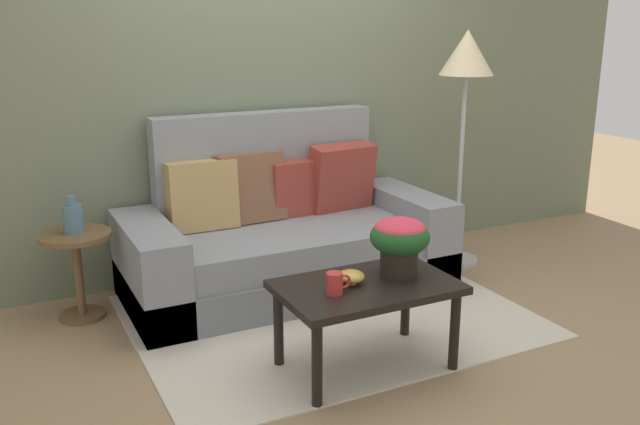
# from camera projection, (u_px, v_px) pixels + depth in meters

# --- Properties ---
(ground_plane) EXTENTS (14.00, 14.00, 0.00)m
(ground_plane) POSITION_uv_depth(u_px,v_px,m) (335.00, 322.00, 4.00)
(ground_plane) COLOR #997A56
(wall_back) EXTENTS (6.40, 0.12, 2.83)m
(wall_back) POSITION_uv_depth(u_px,v_px,m) (257.00, 65.00, 4.59)
(wall_back) COLOR slate
(wall_back) RESTS_ON ground
(area_rug) EXTENTS (2.25, 1.77, 0.01)m
(area_rug) POSITION_uv_depth(u_px,v_px,m) (328.00, 316.00, 4.07)
(area_rug) COLOR beige
(area_rug) RESTS_ON ground
(couch) EXTENTS (2.08, 0.93, 1.12)m
(couch) POSITION_uv_depth(u_px,v_px,m) (284.00, 238.00, 4.46)
(couch) COLOR slate
(couch) RESTS_ON ground
(coffee_table) EXTENTS (0.88, 0.55, 0.46)m
(coffee_table) POSITION_uv_depth(u_px,v_px,m) (367.00, 295.00, 3.37)
(coffee_table) COLOR black
(coffee_table) RESTS_ON ground
(side_table) EXTENTS (0.41, 0.41, 0.53)m
(side_table) POSITION_uv_depth(u_px,v_px,m) (77.00, 260.00, 3.96)
(side_table) COLOR brown
(side_table) RESTS_ON ground
(floor_lamp) EXTENTS (0.37, 0.37, 1.65)m
(floor_lamp) POSITION_uv_depth(u_px,v_px,m) (466.00, 70.00, 4.63)
(floor_lamp) COLOR #B2B2B7
(floor_lamp) RESTS_ON ground
(potted_plant) EXTENTS (0.30, 0.30, 0.30)m
(potted_plant) POSITION_uv_depth(u_px,v_px,m) (400.00, 240.00, 3.41)
(potted_plant) COLOR black
(potted_plant) RESTS_ON coffee_table
(coffee_mug) EXTENTS (0.13, 0.08, 0.10)m
(coffee_mug) POSITION_uv_depth(u_px,v_px,m) (335.00, 283.00, 3.21)
(coffee_mug) COLOR red
(coffee_mug) RESTS_ON coffee_table
(snack_bowl) EXTENTS (0.14, 0.14, 0.07)m
(snack_bowl) POSITION_uv_depth(u_px,v_px,m) (351.00, 277.00, 3.34)
(snack_bowl) COLOR gold
(snack_bowl) RESTS_ON coffee_table
(table_vase) EXTENTS (0.11, 0.11, 0.22)m
(table_vase) POSITION_uv_depth(u_px,v_px,m) (73.00, 218.00, 3.91)
(table_vase) COLOR slate
(table_vase) RESTS_ON side_table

